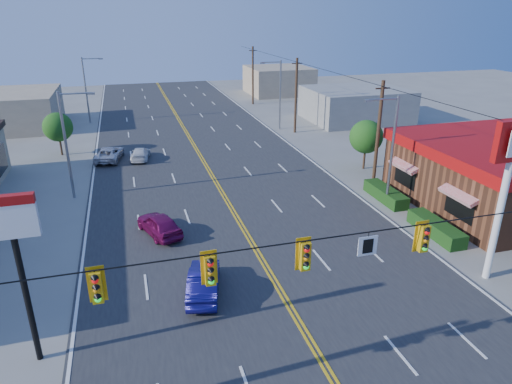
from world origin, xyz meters
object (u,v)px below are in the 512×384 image
object	(u,v)px
car_blue	(204,282)
car_silver	(109,154)
kfc_pylon	(509,170)
pizza_hut_sign	(16,246)
signal_span	(333,265)
car_magenta	(159,225)
car_white	(140,154)

from	to	relation	value
car_blue	car_silver	size ratio (longest dim) A/B	0.90
kfc_pylon	pizza_hut_sign	size ratio (longest dim) A/B	1.24
car_silver	signal_span	bearing A→B (deg)	116.87
car_magenta	car_blue	distance (m)	7.38
pizza_hut_sign	car_magenta	distance (m)	12.24
car_blue	car_white	size ratio (longest dim) A/B	1.09
car_blue	car_white	world-z (taller)	car_blue
car_magenta	pizza_hut_sign	bearing A→B (deg)	39.99
signal_span	car_silver	distance (m)	32.12
kfc_pylon	car_blue	size ratio (longest dim) A/B	2.04
pizza_hut_sign	car_silver	distance (m)	27.23
pizza_hut_sign	car_white	world-z (taller)	pizza_hut_sign
car_silver	car_white	bearing A→B (deg)	-179.01
kfc_pylon	car_white	world-z (taller)	kfc_pylon
car_magenta	car_white	distance (m)	16.36
car_blue	kfc_pylon	bearing A→B (deg)	-176.80
signal_span	car_blue	distance (m)	8.63
car_blue	pizza_hut_sign	bearing A→B (deg)	33.13
car_silver	pizza_hut_sign	bearing A→B (deg)	96.25
signal_span	car_silver	world-z (taller)	signal_span
car_magenta	car_white	bearing A→B (deg)	-108.63
car_magenta	car_white	xyz separation A→B (m)	(-0.35, 16.35, -0.14)
kfc_pylon	car_silver	distance (m)	33.49
kfc_pylon	pizza_hut_sign	xyz separation A→B (m)	(-22.00, 0.00, -0.86)
signal_span	car_white	xyz separation A→B (m)	(-5.51, 30.20, -4.33)
signal_span	car_magenta	world-z (taller)	signal_span
signal_span	pizza_hut_sign	world-z (taller)	signal_span
pizza_hut_sign	car_silver	size ratio (longest dim) A/B	1.48
car_white	pizza_hut_sign	bearing A→B (deg)	87.85
pizza_hut_sign	car_white	size ratio (longest dim) A/B	1.79
car_white	car_magenta	bearing A→B (deg)	100.66
car_white	signal_span	bearing A→B (deg)	109.78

